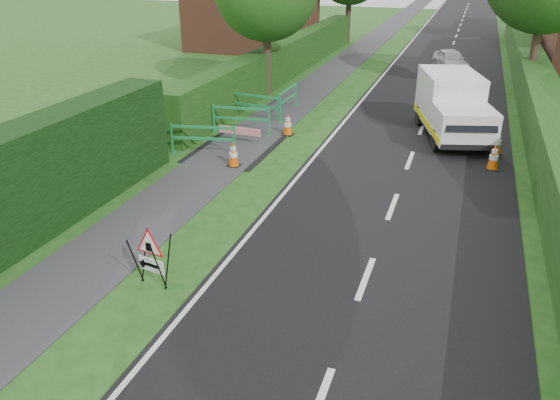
# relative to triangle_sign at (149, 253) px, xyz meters

# --- Properties ---
(road_surface) EXTENTS (6.00, 90.00, 0.02)m
(road_surface) POSITION_rel_triangle_sign_xyz_m (3.86, 32.08, -0.73)
(road_surface) COLOR black
(road_surface) RESTS_ON ground
(footpath) EXTENTS (2.00, 90.00, 0.02)m
(footpath) POSITION_rel_triangle_sign_xyz_m (-1.64, 32.08, -0.73)
(footpath) COLOR #2D2D30
(footpath) RESTS_ON ground
(hedge_west_far) EXTENTS (1.00, 24.00, 1.80)m
(hedge_west_far) POSITION_rel_triangle_sign_xyz_m (-3.64, 19.08, -0.73)
(hedge_west_far) COLOR #14380F
(hedge_west_far) RESTS_ON ground
(hedge_east) EXTENTS (1.20, 50.00, 1.50)m
(hedge_east) POSITION_rel_triangle_sign_xyz_m (7.86, 13.08, -0.73)
(hedge_east) COLOR #14380F
(hedge_east) RESTS_ON ground
(house_west) EXTENTS (7.50, 7.40, 7.88)m
(house_west) POSITION_rel_triangle_sign_xyz_m (-8.64, 27.08, 2.16)
(house_west) COLOR brown
(house_west) RESTS_ON ground
(triangle_sign) EXTENTS (0.82, 0.82, 1.05)m
(triangle_sign) POSITION_rel_triangle_sign_xyz_m (0.00, 0.00, 0.00)
(triangle_sign) COLOR black
(triangle_sign) RESTS_ON ground
(works_van) EXTENTS (2.96, 4.83, 2.07)m
(works_van) POSITION_rel_triangle_sign_xyz_m (4.83, 11.54, 0.36)
(works_van) COLOR silver
(works_van) RESTS_ON ground
(traffic_cone_0) EXTENTS (0.38, 0.38, 0.79)m
(traffic_cone_0) POSITION_rel_triangle_sign_xyz_m (6.24, 8.66, -0.34)
(traffic_cone_0) COLOR black
(traffic_cone_0) RESTS_ON ground
(traffic_cone_1) EXTENTS (0.38, 0.38, 0.79)m
(traffic_cone_1) POSITION_rel_triangle_sign_xyz_m (6.35, 10.16, -0.34)
(traffic_cone_1) COLOR black
(traffic_cone_1) RESTS_ON ground
(traffic_cone_2) EXTENTS (0.38, 0.38, 0.79)m
(traffic_cone_2) POSITION_rel_triangle_sign_xyz_m (6.02, 12.82, -0.34)
(traffic_cone_2) COLOR black
(traffic_cone_2) RESTS_ON ground
(traffic_cone_3) EXTENTS (0.38, 0.38, 0.79)m
(traffic_cone_3) POSITION_rel_triangle_sign_xyz_m (-1.07, 6.38, -0.34)
(traffic_cone_3) COLOR black
(traffic_cone_3) RESTS_ON ground
(traffic_cone_4) EXTENTS (0.38, 0.38, 0.79)m
(traffic_cone_4) POSITION_rel_triangle_sign_xyz_m (-0.51, 9.80, -0.34)
(traffic_cone_4) COLOR black
(traffic_cone_4) RESTS_ON ground
(ped_barrier_0) EXTENTS (2.09, 0.77, 1.00)m
(ped_barrier_0) POSITION_rel_triangle_sign_xyz_m (-2.35, 6.96, -0.10)
(ped_barrier_0) COLOR #178142
(ped_barrier_0) RESTS_ON ground
(ped_barrier_1) EXTENTS (2.09, 0.63, 1.00)m
(ped_barrier_1) POSITION_rel_triangle_sign_xyz_m (-2.08, 9.38, -0.10)
(ped_barrier_1) COLOR #178142
(ped_barrier_1) RESTS_ON ground
(ped_barrier_2) EXTENTS (2.09, 0.61, 1.00)m
(ped_barrier_2) POSITION_rel_triangle_sign_xyz_m (-2.22, 11.18, -0.10)
(ped_barrier_2) COLOR #178142
(ped_barrier_2) RESTS_ON ground
(ped_barrier_3) EXTENTS (0.39, 2.07, 1.00)m
(ped_barrier_3) POSITION_rel_triangle_sign_xyz_m (-1.43, 12.56, -0.10)
(ped_barrier_3) COLOR #178142
(ped_barrier_3) RESTS_ON ground
(redwhite_plank) EXTENTS (1.50, 0.07, 0.25)m
(redwhite_plank) POSITION_rel_triangle_sign_xyz_m (-1.72, 8.36, -0.73)
(redwhite_plank) COLOR red
(redwhite_plank) RESTS_ON ground
(hatchback_car) EXTENTS (2.28, 3.39, 1.07)m
(hatchback_car) POSITION_rel_triangle_sign_xyz_m (4.16, 23.41, -0.20)
(hatchback_car) COLOR silver
(hatchback_car) RESTS_ON ground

